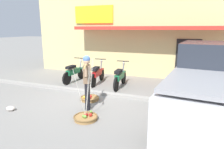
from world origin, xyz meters
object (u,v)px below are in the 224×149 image
object	(u,v)px
motorcycle_nearest_shop	(74,72)
fruit_basket_left_side	(90,98)
parked_truck	(212,86)
plastic_litter_bag	(11,108)
motorcycle_third_in_row	(120,77)
fruit_basket_right_side	(86,117)
fruit_vendor	(87,79)
motorcycle_second_in_row	(97,74)

from	to	relation	value
motorcycle_nearest_shop	fruit_basket_left_side	bearing A→B (deg)	-47.51
motorcycle_nearest_shop	parked_truck	bearing A→B (deg)	-23.24
parked_truck	plastic_litter_bag	size ratio (longest dim) A/B	17.39
fruit_basket_left_side	motorcycle_third_in_row	bearing A→B (deg)	75.19
motorcycle_nearest_shop	parked_truck	distance (m)	6.14
parked_truck	plastic_litter_bag	bearing A→B (deg)	-167.16
fruit_basket_right_side	motorcycle_third_in_row	distance (m)	3.35
fruit_basket_right_side	parked_truck	size ratio (longest dim) A/B	0.30
fruit_basket_right_side	motorcycle_nearest_shop	xyz separation A→B (m)	(-2.45, 3.44, 0.38)
fruit_vendor	motorcycle_nearest_shop	bearing A→B (deg)	128.21
fruit_vendor	fruit_basket_left_side	bearing A→B (deg)	113.20
fruit_vendor	plastic_litter_bag	world-z (taller)	fruit_vendor
motorcycle_nearest_shop	plastic_litter_bag	distance (m)	3.72
fruit_basket_left_side	plastic_litter_bag	bearing A→B (deg)	-137.68
motorcycle_second_in_row	parked_truck	bearing A→B (deg)	-29.28
motorcycle_nearest_shop	parked_truck	xyz separation A→B (m)	(5.61, -2.41, 0.58)
fruit_vendor	plastic_litter_bag	distance (m)	2.55
fruit_vendor	plastic_litter_bag	size ratio (longest dim) A/B	6.05
fruit_basket_left_side	motorcycle_second_in_row	size ratio (longest dim) A/B	0.80
fruit_vendor	motorcycle_second_in_row	distance (m)	3.00
fruit_basket_left_side	parked_truck	world-z (taller)	parked_truck
fruit_vendor	fruit_basket_right_side	xyz separation A→B (m)	(0.31, -0.72, -0.90)
fruit_basket_left_side	motorcycle_third_in_row	size ratio (longest dim) A/B	0.80
motorcycle_nearest_shop	plastic_litter_bag	size ratio (longest dim) A/B	6.51
motorcycle_second_in_row	plastic_litter_bag	world-z (taller)	motorcycle_second_in_row
fruit_basket_right_side	motorcycle_second_in_row	world-z (taller)	fruit_basket_right_side
fruit_basket_right_side	parked_truck	xyz separation A→B (m)	(3.16, 1.03, 0.96)
fruit_vendor	fruit_basket_left_side	distance (m)	1.19
parked_truck	motorcycle_second_in_row	bearing A→B (deg)	150.72
fruit_vendor	fruit_basket_left_side	size ratio (longest dim) A/B	1.17
motorcycle_nearest_shop	parked_truck	world-z (taller)	parked_truck
fruit_basket_right_side	fruit_basket_left_side	bearing A→B (deg)	113.23
fruit_vendor	motorcycle_second_in_row	world-z (taller)	fruit_vendor
fruit_basket_right_side	motorcycle_second_in_row	xyz separation A→B (m)	(-1.27, 3.52, 0.38)
fruit_basket_left_side	plastic_litter_bag	size ratio (longest dim) A/B	5.18
fruit_basket_left_side	motorcycle_nearest_shop	distance (m)	2.74
motorcycle_second_in_row	fruit_basket_right_side	bearing A→B (deg)	-70.12
fruit_basket_right_side	parked_truck	bearing A→B (deg)	18.00
motorcycle_nearest_shop	plastic_litter_bag	bearing A→B (deg)	-90.51
fruit_basket_right_side	parked_truck	world-z (taller)	parked_truck
plastic_litter_bag	motorcycle_third_in_row	bearing A→B (deg)	56.59
motorcycle_nearest_shop	plastic_litter_bag	world-z (taller)	motorcycle_nearest_shop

